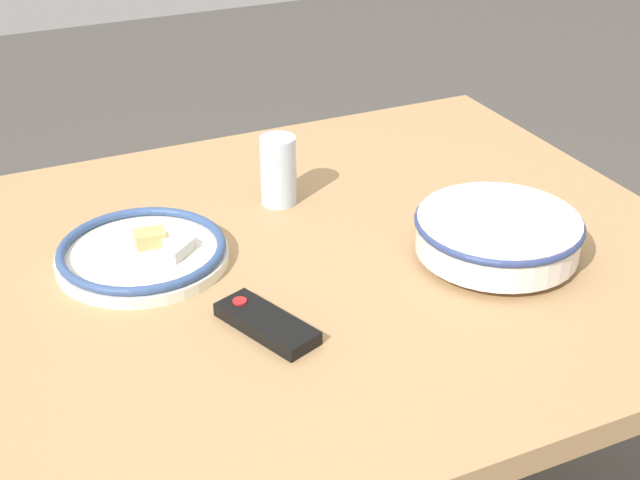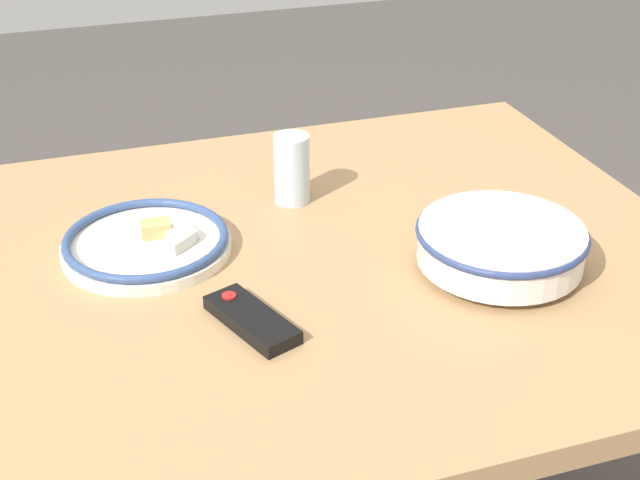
{
  "view_description": "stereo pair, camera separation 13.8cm",
  "coord_description": "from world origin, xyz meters",
  "px_view_note": "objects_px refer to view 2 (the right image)",
  "views": [
    {
      "loc": [
        0.47,
        1.11,
        1.44
      ],
      "look_at": [
        -0.03,
        0.02,
        0.76
      ],
      "focal_mm": 50.0,
      "sensor_mm": 36.0,
      "label": 1
    },
    {
      "loc": [
        0.34,
        1.16,
        1.44
      ],
      "look_at": [
        -0.03,
        0.02,
        0.76
      ],
      "focal_mm": 50.0,
      "sensor_mm": 36.0,
      "label": 2
    }
  ],
  "objects_px": {
    "noodle_bowl": "(501,244)",
    "drinking_glass": "(292,169)",
    "food_plate": "(147,243)",
    "tv_remote": "(252,319)"
  },
  "relations": [
    {
      "from": "noodle_bowl",
      "to": "tv_remote",
      "type": "distance_m",
      "value": 0.4
    },
    {
      "from": "noodle_bowl",
      "to": "food_plate",
      "type": "height_order",
      "value": "noodle_bowl"
    },
    {
      "from": "food_plate",
      "to": "drinking_glass",
      "type": "relative_size",
      "value": 2.18
    },
    {
      "from": "noodle_bowl",
      "to": "drinking_glass",
      "type": "bearing_deg",
      "value": -53.37
    },
    {
      "from": "tv_remote",
      "to": "food_plate",
      "type": "bearing_deg",
      "value": 92.26
    },
    {
      "from": "drinking_glass",
      "to": "tv_remote",
      "type": "bearing_deg",
      "value": 64.97
    },
    {
      "from": "drinking_glass",
      "to": "food_plate",
      "type": "bearing_deg",
      "value": 20.53
    },
    {
      "from": "noodle_bowl",
      "to": "drinking_glass",
      "type": "height_order",
      "value": "drinking_glass"
    },
    {
      "from": "food_plate",
      "to": "drinking_glass",
      "type": "xyz_separation_m",
      "value": [
        -0.27,
        -0.1,
        0.05
      ]
    },
    {
      "from": "noodle_bowl",
      "to": "drinking_glass",
      "type": "distance_m",
      "value": 0.4
    }
  ]
}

